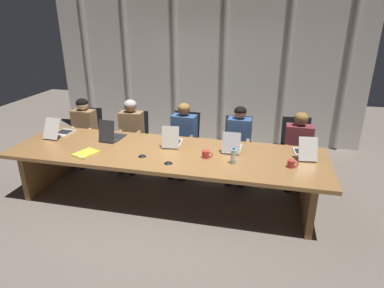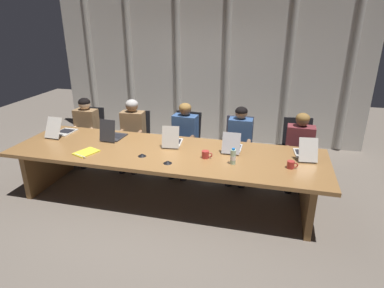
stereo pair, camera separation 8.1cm
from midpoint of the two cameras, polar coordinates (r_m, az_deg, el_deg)
name	(u,v)px [view 1 (the left image)]	position (r m, az deg, el deg)	size (l,w,h in m)	color
ground_plane	(167,198)	(4.79, -4.89, -9.28)	(12.30, 12.30, 0.00)	#6B6056
conference_table	(166,160)	(4.52, -5.13, -2.83)	(4.27, 1.24, 0.72)	olive
curtain_backdrop	(204,67)	(6.68, 1.66, 13.23)	(6.15, 0.17, 2.97)	beige
laptop_left_end	(60,131)	(5.44, -22.36, 2.02)	(0.27, 0.50, 0.31)	beige
laptop_left_mid	(112,135)	(5.01, -14.17, 1.45)	(0.27, 0.42, 0.33)	#2D2D33
laptop_center	(172,141)	(4.67, -3.96, 0.55)	(0.28, 0.43, 0.31)	beige
laptop_right_mid	(232,146)	(4.51, 6.47, -0.36)	(0.24, 0.40, 0.29)	#BCBCC1
laptop_right_end	(305,151)	(4.53, 18.47, -1.24)	(0.28, 0.49, 0.30)	beige
office_chair_left_end	(88,141)	(6.22, -17.88, 0.55)	(0.60, 0.60, 0.90)	black
office_chair_left_mid	(135,145)	(5.82, -10.30, -0.15)	(0.60, 0.60, 0.90)	black
office_chair_center	(184,149)	(5.54, -1.82, -0.79)	(0.60, 0.60, 0.94)	black
office_chair_right_mid	(237,154)	(5.39, 7.35, -1.66)	(0.60, 0.60, 0.92)	#2D2D38
office_chair_right_end	(295,158)	(5.39, 17.01, -2.34)	(0.60, 0.60, 0.96)	black
person_left_end	(82,127)	(5.99, -18.89, 2.79)	(0.40, 0.55, 1.13)	olive
person_left_mid	(130,130)	(5.58, -11.07, 2.39)	(0.43, 0.57, 1.15)	olive
person_center	(182,135)	(5.28, -2.10, 1.64)	(0.43, 0.57, 1.15)	#335184
person_right_mid	(238,140)	(5.13, 7.59, 0.76)	(0.37, 0.55, 1.15)	#335184
person_right_end	(298,145)	(5.14, 17.56, -0.18)	(0.42, 0.56, 1.11)	brown
water_bottle_primary	(234,157)	(4.08, 6.66, -2.18)	(0.07, 0.07, 0.21)	#ADD1B2
coffee_mug_near	(206,154)	(4.24, 1.90, -1.81)	(0.14, 0.09, 0.10)	#B2332D
coffee_mug_far	(291,164)	(4.14, 16.30, -3.32)	(0.13, 0.09, 0.09)	#B2332D
conference_mic_left_side	(168,162)	(4.10, -4.71, -3.17)	(0.11, 0.11, 0.04)	black
conference_mic_middle	(142,155)	(4.34, -9.17, -1.95)	(0.11, 0.11, 0.04)	black
spiral_notepad	(86,153)	(4.61, -18.45, -1.54)	(0.31, 0.36, 0.03)	yellow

